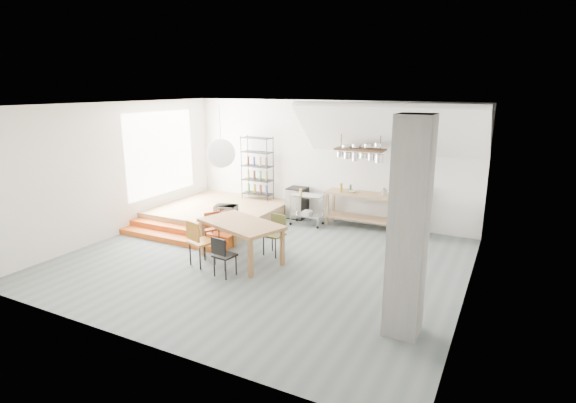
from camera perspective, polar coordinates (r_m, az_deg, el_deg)
The scene contains 26 objects.
floor at distance 9.53m, azimuth -3.38°, elevation -7.45°, with size 8.00×8.00×0.00m, color #576365.
wall_back at distance 12.15m, azimuth 4.94°, elevation 5.14°, with size 8.00×0.04×3.20m, color silver.
wall_left at distance 11.59m, azimuth -20.85°, elevation 3.80°, with size 0.04×7.00×3.20m, color silver.
wall_right at distance 7.87m, azimuth 22.43°, elevation -1.02°, with size 0.04×7.00×3.20m, color silver.
ceiling at distance 8.86m, azimuth -3.69°, elevation 12.15°, with size 8.00×7.00×0.02m, color white.
slope_ceiling at distance 10.90m, azimuth 12.71°, elevation 8.82°, with size 4.40×1.80×0.15m, color white.
window_pane at distance 12.58m, azimuth -15.82°, elevation 5.89°, with size 0.02×2.50×2.20m, color white.
platform at distance 12.36m, azimuth -8.69°, elevation -1.46°, with size 3.00×3.00×0.40m, color #9F794F.
step_lower at distance 10.96m, azimuth -14.63°, elevation -4.58°, with size 3.00×0.35×0.13m, color #C25216.
step_upper at distance 11.19m, azimuth -13.46°, elevation -3.77°, with size 3.00×0.35×0.27m, color #C25216.
concrete_column at distance 6.52m, azimuth 15.07°, elevation -3.45°, with size 0.50×0.50×3.20m, color slate.
kitchen_counter at distance 11.66m, azimuth 9.18°, elevation -0.28°, with size 1.80×0.60×0.91m.
stove at distance 11.37m, azimuth 15.87°, elevation -1.80°, with size 0.60×0.60×1.18m.
pot_rack at distance 11.17m, azimuth 9.23°, elevation 6.15°, with size 1.20×0.50×1.43m.
wire_shelving at distance 12.82m, azimuth -3.93°, elevation 4.41°, with size 0.88×0.38×1.80m.
microwave_shelf at distance 10.67m, azimuth -7.87°, elevation -2.05°, with size 0.60×0.40×0.16m.
paper_lantern at distance 9.45m, azimuth -8.51°, elevation 6.06°, with size 0.60×0.60×0.60m, color white.
dining_table at distance 9.30m, azimuth -5.99°, elevation -3.18°, with size 1.98×1.49×0.84m.
chair_mustard at distance 9.22m, azimuth -11.33°, elevation -4.71°, with size 0.55×0.55×0.96m.
chair_black at distance 8.65m, azimuth -8.34°, elevation -6.51°, with size 0.41×0.41×0.80m.
chair_olive at distance 9.71m, azimuth -1.56°, elevation -3.75°, with size 0.44×0.44×0.87m.
chair_red at distance 10.20m, azimuth -9.82°, elevation -3.07°, with size 0.53×0.53×0.87m.
rolling_cart at distance 11.73m, azimuth 2.43°, elevation -0.51°, with size 0.85×0.50×0.82m.
mini_fridge at distance 12.41m, azimuth 1.18°, elevation -0.15°, with size 0.50×0.50×0.85m, color black.
microwave at distance 10.63m, azimuth -7.90°, elevation -1.22°, with size 0.51×0.35×0.28m, color beige.
bowl at distance 11.60m, azimuth 8.22°, elevation 1.26°, with size 0.21×0.21×0.05m, color silver.
Camera 1 is at (4.53, -7.60, 3.54)m, focal length 28.00 mm.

